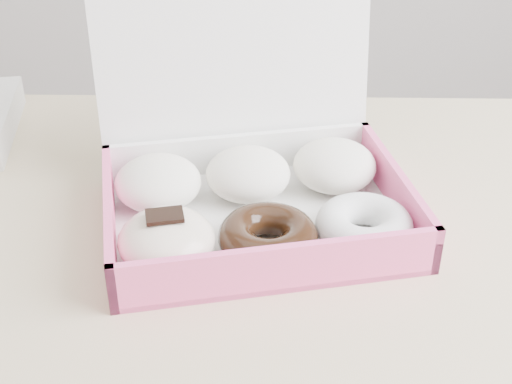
{
  "coord_description": "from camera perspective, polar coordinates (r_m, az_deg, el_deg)",
  "views": [
    {
      "loc": [
        0.17,
        -0.53,
        1.17
      ],
      "look_at": [
        0.16,
        0.08,
        0.79
      ],
      "focal_mm": 50.0,
      "sensor_mm": 36.0,
      "label": 1
    }
  ],
  "objects": [
    {
      "name": "table",
      "position": [
        0.75,
        -12.88,
        -10.86
      ],
      "size": [
        1.2,
        0.8,
        0.75
      ],
      "color": "#C9B484",
      "rests_on": "ground"
    },
    {
      "name": "donut_box",
      "position": [
        0.73,
        -0.4,
        0.35
      ],
      "size": [
        0.35,
        0.32,
        0.22
      ],
      "rotation": [
        0.0,
        0.0,
        0.21
      ],
      "color": "white",
      "rests_on": "table"
    }
  ]
}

